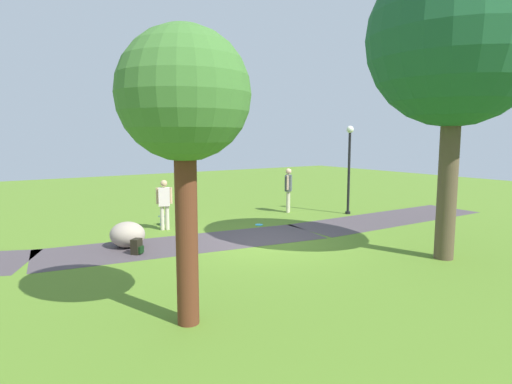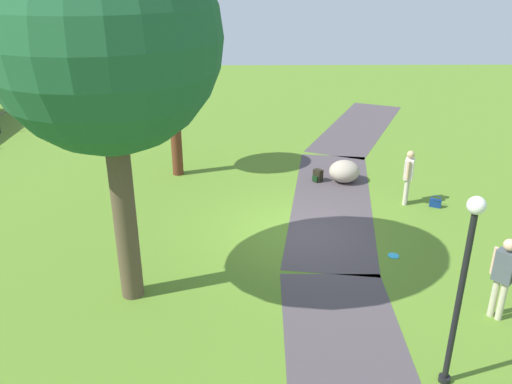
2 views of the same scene
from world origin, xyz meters
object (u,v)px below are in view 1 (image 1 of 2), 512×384
Objects in this scene: handbag_on_grass at (162,221)px; frisbee_on_grass at (259,225)px; woman_with_handbag at (164,201)px; backpack_by_boulder at (137,247)px; lamp_post at (349,160)px; lawn_boulder at (127,235)px; man_near_boulder at (288,187)px; large_shade_tree at (456,40)px; young_tree_near_path at (184,100)px.

frisbee_on_grass is at bearing 145.43° from handbag_on_grass.
woman_with_handbag is 4.09× the size of backpack_by_boulder.
lamp_post is 2.81× the size of lawn_boulder.
handbag_on_grass is at bearing -106.25° from woman_with_handbag.
man_near_boulder is 5.24m from handbag_on_grass.
lamp_post reaches higher than handbag_on_grass.
woman_with_handbag is (4.48, -7.05, -4.34)m from large_shade_tree.
frisbee_on_grass is at bearing -132.83° from young_tree_near_path.
lawn_boulder is 0.86m from backpack_by_boulder.
lamp_post is 2.10× the size of woman_with_handbag.
lamp_post is at bearing -149.31° from young_tree_near_path.
frisbee_on_grass is at bearing -174.72° from lawn_boulder.
man_near_boulder reaches higher than backpack_by_boulder.
man_near_boulder is 4.42× the size of backpack_by_boulder.
frisbee_on_grass is (4.13, -0.18, -2.12)m from lamp_post.
lawn_boulder is (6.18, -5.54, -4.93)m from large_shade_tree.
lawn_boulder reaches higher than handbag_on_grass.
lawn_boulder is 0.75× the size of woman_with_handbag.
large_shade_tree is at bearing 122.41° from woman_with_handbag.
large_shade_tree is 9.65m from lawn_boulder.
frisbee_on_grass is (-2.98, 1.08, -0.93)m from woman_with_handbag.
frisbee_on_grass is (-4.72, -1.27, -0.18)m from backpack_by_boulder.
backpack_by_boulder is (7.11, 2.69, -0.84)m from man_near_boulder.
lawn_boulder is at bearing 5.28° from frisbee_on_grass.
woman_with_handbag is 3.31m from frisbee_on_grass.
handbag_on_grass is at bearing -34.57° from frisbee_on_grass.
man_near_boulder reaches higher than frisbee_on_grass.
large_shade_tree reaches higher than woman_with_handbag.
young_tree_near_path is 12.84× the size of handbag_on_grass.
backpack_by_boulder is (-0.70, -4.57, -3.39)m from young_tree_near_path.
woman_with_handbag is at bearing 73.75° from handbag_on_grass.
lawn_boulder is 7.35m from man_near_boulder.
man_near_boulder is 2.96m from frisbee_on_grass.
handbag_on_grass is (5.14, -0.48, -0.89)m from man_near_boulder.
backpack_by_boulder is at bearing 20.71° from man_near_boulder.
backpack_by_boulder is (8.84, 1.10, -1.94)m from lamp_post.
lamp_post is at bearing 163.24° from handbag_on_grass.
large_shade_tree is at bearing 104.06° from frisbee_on_grass.
lamp_post is 7.32m from woman_with_handbag.
young_tree_near_path is (6.91, -0.13, -1.70)m from large_shade_tree.
frisbee_on_grass is at bearing -164.87° from backpack_by_boulder.
large_shade_tree is at bearing 83.05° from man_near_boulder.
handbag_on_grass is (-0.24, -0.81, -0.80)m from woman_with_handbag.
large_shade_tree is 7.10m from lamp_post.
lamp_post is 12.98× the size of frisbee_on_grass.
man_near_boulder is at bearing -165.38° from lawn_boulder.
handbag_on_grass is (6.87, -2.07, -1.99)m from lamp_post.
man_near_boulder is at bearing -176.46° from woman_with_handbag.
young_tree_near_path is 8.73m from frisbee_on_grass.
young_tree_near_path is 11.20m from lamp_post.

